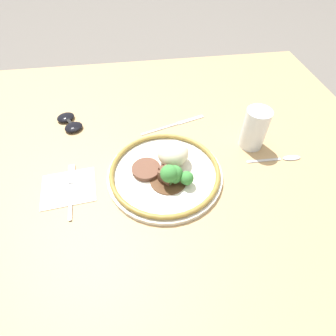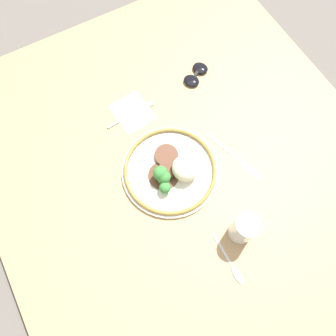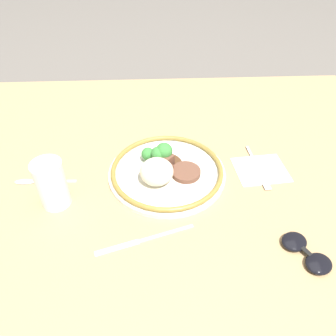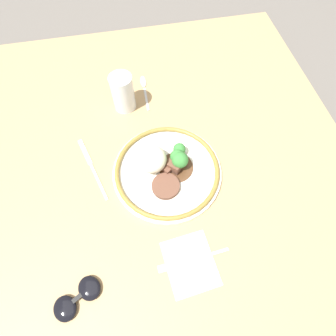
{
  "view_description": "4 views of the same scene",
  "coord_description": "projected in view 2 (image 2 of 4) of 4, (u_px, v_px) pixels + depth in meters",
  "views": [
    {
      "loc": [
        -0.04,
        -0.47,
        0.55
      ],
      "look_at": [
        0.02,
        -0.05,
        0.08
      ],
      "focal_mm": 28.0,
      "sensor_mm": 36.0,
      "label": 1
    },
    {
      "loc": [
        0.31,
        -0.22,
        0.95
      ],
      "look_at": [
        0.01,
        -0.05,
        0.08
      ],
      "focal_mm": 35.0,
      "sensor_mm": 36.0,
      "label": 2
    },
    {
      "loc": [
        0.04,
        0.55,
        0.59
      ],
      "look_at": [
        0.01,
        -0.03,
        0.08
      ],
      "focal_mm": 35.0,
      "sensor_mm": 36.0,
      "label": 3
    },
    {
      "loc": [
        -0.3,
        0.01,
        0.66
      ],
      "look_at": [
        0.01,
        -0.05,
        0.07
      ],
      "focal_mm": 28.0,
      "sensor_mm": 36.0,
      "label": 4
    }
  ],
  "objects": [
    {
      "name": "dining_table",
      "position": [
        181.0,
        163.0,
        1.0
      ],
      "size": [
        1.27,
        1.13,
        0.05
      ],
      "color": "tan",
      "rests_on": "ground"
    },
    {
      "name": "fork",
      "position": [
        135.0,
        112.0,
        1.04
      ],
      "size": [
        0.02,
        0.17,
        0.0
      ],
      "rotation": [
        0.0,
        0.0,
        1.65
      ],
      "color": "#B7B7BC",
      "rests_on": "napkin"
    },
    {
      "name": "knife",
      "position": [
        236.0,
        158.0,
        0.98
      ],
      "size": [
        0.2,
        0.07,
        0.0
      ],
      "rotation": [
        0.0,
        0.0,
        0.3
      ],
      "color": "#B7B7BC",
      "rests_on": "dining_table"
    },
    {
      "name": "juice_glass",
      "position": [
        244.0,
        229.0,
        0.85
      ],
      "size": [
        0.06,
        0.06,
        0.11
      ],
      "color": "#F4AD19",
      "rests_on": "dining_table"
    },
    {
      "name": "spoon",
      "position": [
        233.0,
        269.0,
        0.87
      ],
      "size": [
        0.15,
        0.02,
        0.01
      ],
      "rotation": [
        0.0,
        0.0,
        -0.02
      ],
      "color": "#B7B7BC",
      "rests_on": "dining_table"
    },
    {
      "name": "napkin",
      "position": [
        132.0,
        112.0,
        1.04
      ],
      "size": [
        0.14,
        0.12,
        0.0
      ],
      "color": "silver",
      "rests_on": "dining_table"
    },
    {
      "name": "plate",
      "position": [
        171.0,
        170.0,
        0.95
      ],
      "size": [
        0.28,
        0.28,
        0.07
      ],
      "color": "silver",
      "rests_on": "dining_table"
    },
    {
      "name": "sunglasses",
      "position": [
        196.0,
        74.0,
        1.08
      ],
      "size": [
        0.1,
        0.12,
        0.02
      ],
      "rotation": [
        0.0,
        0.0,
        0.51
      ],
      "color": "black",
      "rests_on": "dining_table"
    },
    {
      "name": "ground_plane",
      "position": [
        181.0,
        166.0,
        1.02
      ],
      "size": [
        8.0,
        8.0,
        0.0
      ],
      "primitive_type": "plane",
      "color": "#5B5651"
    }
  ]
}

